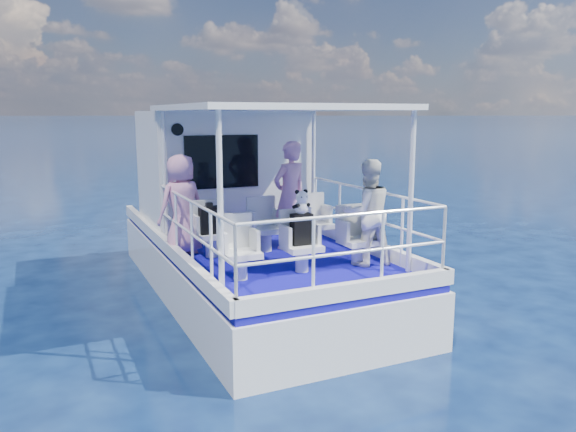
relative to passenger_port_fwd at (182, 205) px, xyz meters
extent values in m
plane|color=#071436|center=(1.25, -0.56, -1.68)|extent=(2000.00, 2000.00, 0.00)
cube|color=white|center=(1.25, 0.44, -1.68)|extent=(3.00, 7.00, 1.60)
cube|color=#100A8E|center=(1.25, 0.44, -0.83)|extent=(2.90, 6.90, 0.10)
cube|color=white|center=(1.25, 1.74, 0.32)|extent=(2.85, 2.00, 2.20)
cube|color=white|center=(1.25, -0.76, 1.46)|extent=(3.00, 3.20, 0.08)
cylinder|color=white|center=(-0.10, -2.26, 0.32)|extent=(0.07, 0.07, 2.20)
cylinder|color=white|center=(2.60, -2.26, 0.32)|extent=(0.07, 0.07, 2.20)
cylinder|color=white|center=(-0.10, 0.64, 0.32)|extent=(0.07, 0.07, 2.20)
cylinder|color=white|center=(2.60, 0.64, 0.32)|extent=(0.07, 0.07, 2.20)
cube|color=silver|center=(0.35, -0.36, -0.59)|extent=(0.48, 0.46, 0.38)
cube|color=silver|center=(1.25, -0.36, -0.59)|extent=(0.48, 0.46, 0.38)
cube|color=silver|center=(2.15, -0.36, -0.59)|extent=(0.48, 0.46, 0.38)
cube|color=silver|center=(0.35, -1.66, -0.59)|extent=(0.48, 0.46, 0.38)
cube|color=silver|center=(1.25, -1.66, -0.59)|extent=(0.48, 0.46, 0.38)
cube|color=silver|center=(2.15, -1.66, -0.59)|extent=(0.48, 0.46, 0.38)
imported|color=pink|center=(0.00, 0.00, 0.00)|extent=(0.68, 0.57, 1.55)
imported|color=pink|center=(1.68, -0.33, 0.09)|extent=(0.72, 0.58, 1.73)
imported|color=white|center=(2.25, -1.72, -0.01)|extent=(0.82, 0.68, 1.52)
cube|color=black|center=(0.32, -0.42, -0.19)|extent=(0.31, 0.18, 0.41)
cube|color=black|center=(1.25, -1.65, -0.18)|extent=(0.29, 0.16, 0.43)
cube|color=black|center=(0.30, -0.43, 0.05)|extent=(0.10, 0.06, 0.06)
camera|label=1|loc=(-2.06, -8.40, 1.38)|focal=35.00mm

